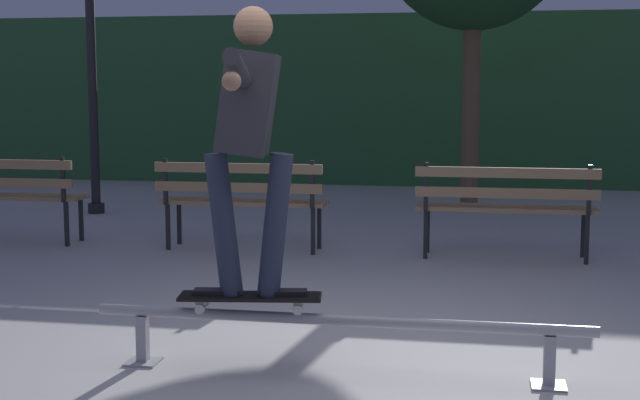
% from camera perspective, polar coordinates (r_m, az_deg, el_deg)
% --- Properties ---
extents(ground_plane, '(90.00, 90.00, 0.00)m').
position_cam_1_polar(ground_plane, '(5.08, 1.37, -10.59)').
color(ground_plane, '#ADAAA8').
extents(hedge_backdrop, '(24.00, 1.20, 2.66)m').
position_cam_1_polar(hedge_backdrop, '(14.42, 7.40, 6.35)').
color(hedge_backdrop, '#2D5B33').
rests_on(hedge_backdrop, ground).
extents(grind_rail, '(2.72, 0.18, 0.33)m').
position_cam_1_polar(grind_rail, '(4.88, 1.14, -8.17)').
color(grind_rail, '#9E9EA3').
rests_on(grind_rail, ground).
extents(skateboard, '(0.80, 0.31, 0.09)m').
position_cam_1_polar(skateboard, '(4.94, -4.47, -6.22)').
color(skateboard, black).
rests_on(skateboard, grind_rail).
extents(skateboarder, '(0.63, 1.40, 1.56)m').
position_cam_1_polar(skateboarder, '(4.81, -4.55, 4.69)').
color(skateboarder, black).
rests_on(skateboarder, skateboard).
extents(park_bench_leftmost, '(1.60, 0.41, 0.88)m').
position_cam_1_polar(park_bench_leftmost, '(9.39, -19.58, 0.65)').
color(park_bench_leftmost, black).
rests_on(park_bench_leftmost, ground).
extents(park_bench_left_center, '(1.60, 0.41, 0.88)m').
position_cam_1_polar(park_bench_left_center, '(8.45, -5.05, 0.34)').
color(park_bench_left_center, black).
rests_on(park_bench_left_center, ground).
extents(park_bench_right_center, '(1.60, 0.41, 0.88)m').
position_cam_1_polar(park_bench_right_center, '(8.15, 11.76, -0.05)').
color(park_bench_right_center, black).
rests_on(park_bench_right_center, ground).
extents(lamp_post_left, '(0.32, 0.32, 3.90)m').
position_cam_1_polar(lamp_post_left, '(11.25, -14.48, 11.80)').
color(lamp_post_left, black).
rests_on(lamp_post_left, ground).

